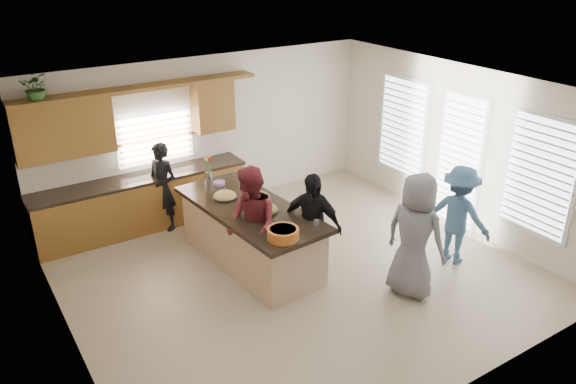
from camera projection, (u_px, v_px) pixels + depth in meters
floor at (298, 272)px, 8.52m from camera, size 6.50×6.50×0.00m
room_shell at (299, 155)px, 7.74m from camera, size 6.52×6.02×2.81m
back_cabinetry at (137, 179)px, 9.52m from camera, size 4.08×0.66×2.46m
right_wall_glazing at (462, 153)px, 9.46m from camera, size 0.06×4.00×2.25m
island at (251, 236)px, 8.64m from camera, size 1.36×2.78×0.95m
platter_front at (264, 210)px, 8.28m from camera, size 0.45×0.45×0.18m
platter_mid at (256, 198)px, 8.65m from camera, size 0.47×0.47×0.19m
platter_back at (225, 196)px, 8.72m from camera, size 0.39×0.39×0.16m
salad_bowl at (283, 233)px, 7.50m from camera, size 0.43×0.43×0.15m
clear_cup at (317, 223)px, 7.86m from camera, size 0.08×0.08×0.09m
plate_stack at (219, 183)px, 9.19m from camera, size 0.19×0.19×0.05m
flower_vase at (208, 169)px, 9.27m from camera, size 0.14×0.14×0.42m
potted_plant at (36, 87)px, 8.24m from camera, size 0.52×0.48×0.47m
woman_left_back at (162, 187)px, 9.55m from camera, size 0.60×0.68×1.55m
woman_left_mid at (251, 226)px, 8.03m from camera, size 0.73×0.90×1.75m
woman_left_front at (311, 225)px, 8.19m from camera, size 0.82×1.02×1.62m
woman_right_back at (458, 215)px, 8.54m from camera, size 0.87×1.15×1.58m
woman_right_front at (415, 236)px, 7.68m from camera, size 0.80×1.01×1.82m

